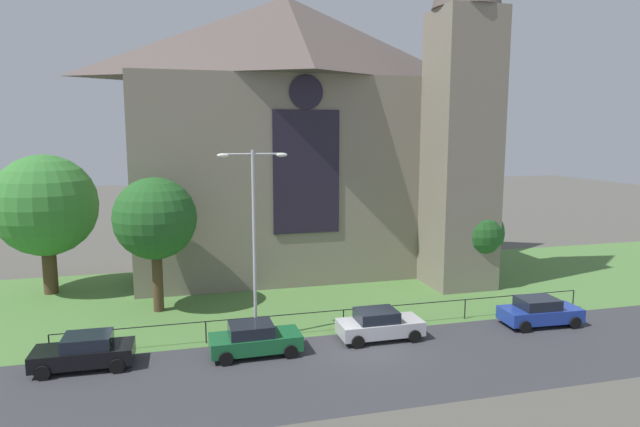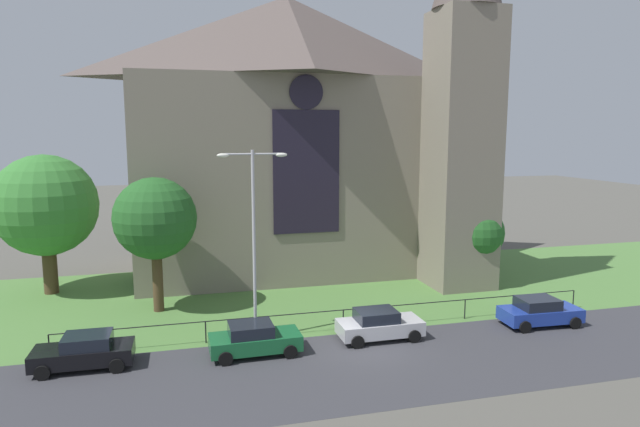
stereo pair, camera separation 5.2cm
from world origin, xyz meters
The scene contains 13 objects.
ground centered at (0.00, 10.00, 0.00)m, with size 160.00×160.00×0.00m, color #56544C.
road_asphalt centered at (0.00, -2.00, 0.00)m, with size 120.00×8.00×0.01m, color #38383D.
grass_verge centered at (0.00, 8.00, 0.00)m, with size 120.00×20.00×0.01m, color #517F3D.
church_building centered at (0.49, 16.28, 10.27)m, with size 23.20×16.20×26.00m.
iron_railing centered at (-0.29, 2.50, 0.96)m, with size 28.28×0.07×1.13m.
tree_right_near centered at (10.71, 8.45, 3.60)m, with size 3.84×3.84×5.55m.
tree_left_near centered at (-9.73, 8.23, 5.40)m, with size 4.68×4.68×7.79m.
tree_left_far centered at (-16.54, 13.69, 5.68)m, with size 6.40×6.40×8.92m.
streetlamp_near centered at (-4.90, 2.40, 5.89)m, with size 3.37×0.26×9.44m.
parked_car_black centered at (-12.64, 0.92, 0.74)m, with size 4.23×2.08×1.51m.
parked_car_green centered at (-5.23, 0.51, 0.74)m, with size 4.23×2.09×1.51m.
parked_car_silver centered at (1.09, 0.89, 0.74)m, with size 4.20×2.02×1.51m.
parked_car_blue centered at (10.14, 0.60, 0.74)m, with size 4.27×2.17×1.51m.
Camera 1 is at (-8.44, -23.84, 10.26)m, focal length 30.82 mm.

